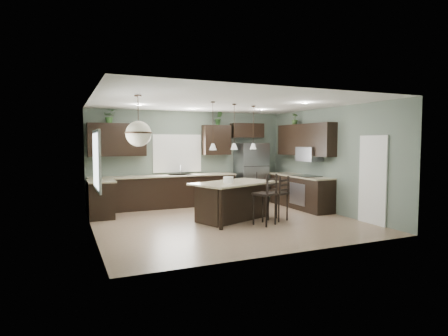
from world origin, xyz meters
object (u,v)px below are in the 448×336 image
plant_back_left (110,116)px  kitchen_island (234,201)px  bar_stool_right (278,198)px  bar_stool_center (265,200)px  serving_dish (228,180)px  refrigerator (251,173)px

plant_back_left → kitchen_island: bearing=-43.4°
bar_stool_right → plant_back_left: plant_back_left is taller
bar_stool_center → serving_dish: bearing=105.5°
refrigerator → plant_back_left: size_ratio=5.12×
kitchen_island → bar_stool_center: (0.41, -0.77, 0.12)m
bar_stool_center → bar_stool_right: (0.53, 0.29, -0.04)m
bar_stool_right → plant_back_left: size_ratio=3.00×
serving_dish → plant_back_left: bearing=133.6°
refrigerator → serving_dish: bearing=-128.1°
bar_stool_right → kitchen_island: bearing=132.7°
refrigerator → serving_dish: size_ratio=7.71×
kitchen_island → serving_dish: (-0.19, -0.07, 0.53)m
serving_dish → plant_back_left: plant_back_left is taller
refrigerator → bar_stool_center: 3.30m
bar_stool_center → plant_back_left: bearing=108.0°
serving_dish → bar_stool_center: bearing=-49.7°
refrigerator → bar_stool_center: (-1.24, -3.03, -0.34)m
serving_dish → bar_stool_center: bar_stool_center is taller
refrigerator → bar_stool_right: (-0.72, -2.75, -0.38)m
bar_stool_right → plant_back_left: bearing=120.2°
refrigerator → serving_dish: 2.97m
refrigerator → serving_dish: (-1.84, -2.34, 0.07)m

